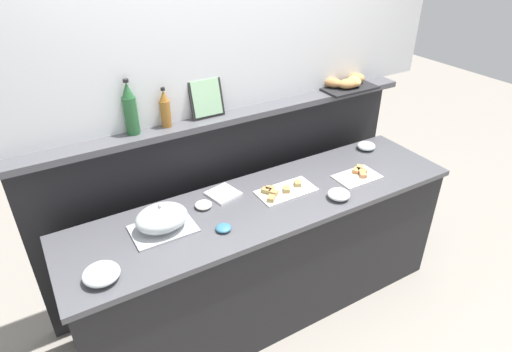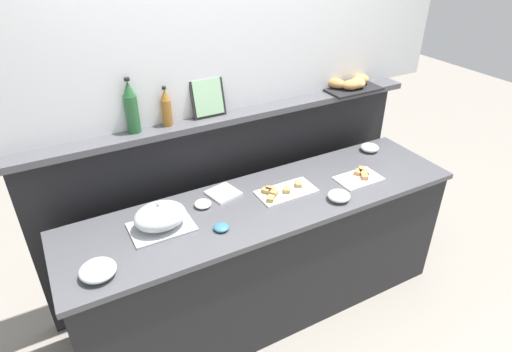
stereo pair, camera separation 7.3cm
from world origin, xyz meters
TOP-DOWN VIEW (x-y plane):
  - ground_plane at (0.00, 0.60)m, footprint 12.00×12.00m
  - buffet_counter at (0.00, 0.00)m, footprint 2.48×0.64m
  - back_ledge_unit at (0.00, 0.50)m, footprint 2.66×0.22m
  - upper_wall_panel at (0.00, 0.52)m, footprint 3.26×0.08m
  - sandwich_platter_front at (0.65, -0.06)m, footprint 0.29×0.19m
  - sandwich_platter_side at (0.12, 0.03)m, footprint 0.37×0.19m
  - serving_cloche at (-0.65, 0.05)m, footprint 0.34×0.24m
  - glass_bowl_large at (0.97, 0.20)m, footprint 0.13×0.13m
  - glass_bowl_medium at (-1.03, -0.17)m, footprint 0.17×0.17m
  - glass_bowl_small at (0.38, -0.20)m, footprint 0.14×0.14m
  - condiment_bowl_cream at (-0.37, 0.13)m, footprint 0.10×0.10m
  - condiment_bowl_red at (-0.37, -0.12)m, footprint 0.09×0.09m
  - napkin_stack at (-0.21, 0.19)m, footprint 0.20×0.20m
  - vinegar_bottle_amber at (-0.43, 0.45)m, footprint 0.06×0.06m
  - wine_bottle_green at (-0.63, 0.45)m, footprint 0.08×0.08m
  - bread_basket at (0.94, 0.43)m, footprint 0.40×0.27m
  - framed_picture at (-0.16, 0.46)m, footprint 0.21×0.07m

SIDE VIEW (x-z plane):
  - ground_plane at x=0.00m, z-range 0.00..0.00m
  - buffet_counter at x=0.00m, z-range 0.00..0.90m
  - back_ledge_unit at x=0.00m, z-range 0.03..1.34m
  - napkin_stack at x=-0.21m, z-range 0.90..0.92m
  - sandwich_platter_front at x=0.65m, z-range 0.89..0.93m
  - sandwich_platter_side at x=0.12m, z-range 0.89..0.93m
  - condiment_bowl_red at x=-0.37m, z-range 0.90..0.93m
  - condiment_bowl_cream at x=-0.37m, z-range 0.90..0.93m
  - glass_bowl_large at x=0.97m, z-range 0.90..0.95m
  - glass_bowl_small at x=0.38m, z-range 0.90..0.95m
  - glass_bowl_medium at x=-1.03m, z-range 0.90..0.97m
  - serving_cloche at x=-0.65m, z-range 0.89..1.06m
  - bread_basket at x=0.94m, z-range 1.31..1.39m
  - vinegar_bottle_amber at x=-0.43m, z-range 1.30..1.53m
  - framed_picture at x=-0.16m, z-range 1.31..1.55m
  - wine_bottle_green at x=-0.63m, z-range 1.29..1.61m
  - upper_wall_panel at x=0.00m, z-range 1.31..2.60m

